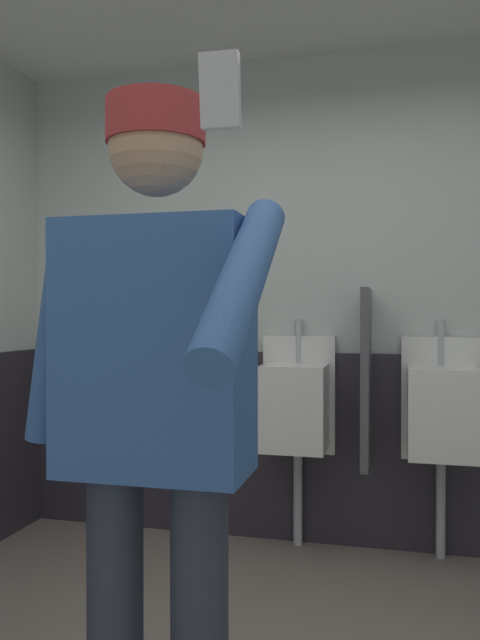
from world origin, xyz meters
TOP-DOWN VIEW (x-y plane):
  - wall_back at (0.00, 1.83)m, footprint 4.04×0.12m
  - wainscot_band_back at (0.00, 1.76)m, footprint 3.44×0.03m
  - urinal_left at (-0.07, 1.62)m, footprint 0.40×0.34m
  - urinal_middle at (0.68, 1.62)m, footprint 0.40×0.34m
  - privacy_divider_panel at (0.30, 1.54)m, footprint 0.04×0.40m
  - person at (-0.12, -0.27)m, footprint 0.67×0.60m
  - cell_phone at (0.19, -0.77)m, footprint 0.06×0.04m
  - soap_dispenser at (-1.06, 1.73)m, footprint 0.10×0.07m

SIDE VIEW (x-z plane):
  - wainscot_band_back at x=0.00m, z-range 0.00..1.05m
  - urinal_left at x=-0.07m, z-range 0.16..1.40m
  - urinal_middle at x=0.68m, z-range 0.16..1.40m
  - privacy_divider_panel at x=0.30m, z-range 0.50..1.40m
  - person at x=-0.12m, z-range 0.17..1.96m
  - soap_dispenser at x=-1.06m, z-range 1.14..1.32m
  - wall_back at x=0.00m, z-range 0.00..2.71m
  - cell_phone at x=0.19m, z-range 1.55..1.66m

